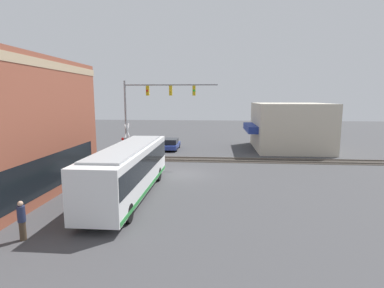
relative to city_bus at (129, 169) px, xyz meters
name	(u,v)px	position (x,y,z in m)	size (l,w,h in m)	color
ground_plane	(183,174)	(5.79, -2.80, -1.82)	(120.00, 120.00, 0.00)	#424244
shop_building	(289,126)	(19.27, -14.41, 1.00)	(9.88, 9.51, 5.63)	beige
city_bus	(129,169)	(0.00, 0.00, 0.00)	(11.84, 2.59, 3.29)	white
traffic_signal_gantry	(152,102)	(9.88, 0.55, 4.07)	(0.42, 8.86, 7.89)	gray
crossing_signal	(127,139)	(10.13, 3.16, 0.48)	(1.41, 1.18, 3.81)	gray
rail_track_near	(189,159)	(11.79, -2.80, -1.79)	(2.60, 60.00, 0.15)	#332D28
parked_car_blue	(171,144)	(17.57, 0.00, -1.18)	(4.37, 1.82, 1.36)	navy
pedestrian_at_crossing	(139,152)	(10.23, 2.07, -0.87)	(0.34, 0.34, 1.85)	#2D3351
pedestrian_by_lamp	(22,220)	(-6.34, 3.00, -0.89)	(0.34, 0.34, 1.81)	#473828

